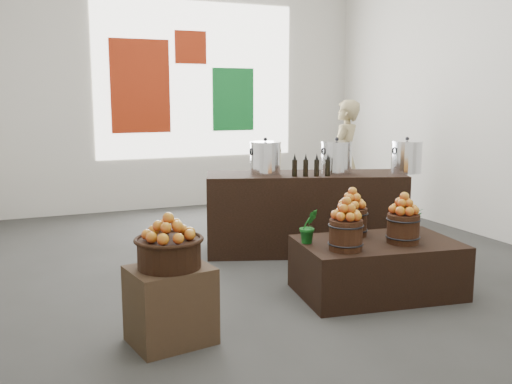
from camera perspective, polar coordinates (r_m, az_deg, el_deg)
name	(u,v)px	position (r m, az deg, el deg)	size (l,w,h in m)	color
ground	(271,265)	(6.06, 1.48, -7.26)	(7.00, 7.00, 0.00)	#343431
back_wall	(178,80)	(9.10, -7.79, 11.03)	(6.00, 0.04, 4.00)	beige
back_opening	(197,80)	(9.17, -5.91, 11.06)	(3.20, 0.02, 2.40)	white
deco_red_left	(140,86)	(8.93, -11.50, 10.32)	(0.90, 0.04, 1.40)	maroon
deco_green_right	(233,99)	(9.35, -2.30, 9.23)	(0.70, 0.04, 1.00)	#106726
deco_red_upper	(191,47)	(9.16, -6.57, 14.18)	(0.50, 0.04, 0.50)	maroon
crate	(171,305)	(4.20, -8.54, -11.10)	(0.56, 0.46, 0.56)	#483222
wicker_basket	(169,253)	(4.08, -8.67, -6.10)	(0.45, 0.45, 0.20)	black
apples_in_basket	(169,227)	(4.03, -8.74, -3.43)	(0.35, 0.35, 0.19)	#A60517
display_table	(377,267)	(5.25, 12.00, -7.39)	(1.39, 0.86, 0.48)	black
apple_bucket_front_left	(346,235)	(4.82, 8.96, -4.26)	(0.28, 0.28, 0.26)	#341B0E
apples_in_bucket_front_left	(346,209)	(4.77, 9.03, -1.66)	(0.21, 0.21, 0.19)	#A60517
apple_bucket_front_right	(403,229)	(5.15, 14.50, -3.56)	(0.28, 0.28, 0.26)	#341B0E
apples_in_bucket_front_right	(404,204)	(5.11, 14.60, -1.12)	(0.21, 0.21, 0.19)	#A60517
apple_bucket_rear	(352,222)	(5.32, 9.55, -2.96)	(0.28, 0.28, 0.26)	#341B0E
apples_in_bucket_rear	(352,198)	(5.28, 9.62, -0.60)	(0.21, 0.21, 0.19)	#A60517
herb_garnish_right	(410,221)	(5.50, 15.12, -2.80)	(0.22, 0.19, 0.25)	#125A1A
herb_garnish_left	(309,226)	(5.00, 5.30, -3.42)	(0.17, 0.13, 0.30)	#125A1A
counter	(305,213)	(6.48, 4.89, -2.08)	(2.20, 0.70, 0.90)	black
stock_pot_left	(265,159)	(6.33, 0.94, 3.35)	(0.34, 0.34, 0.34)	silver
stock_pot_center	(336,158)	(6.44, 8.05, 3.36)	(0.34, 0.34, 0.34)	silver
stock_pot_right	(406,158)	(6.65, 14.81, 3.33)	(0.34, 0.34, 0.34)	silver
oil_cruets	(308,165)	(6.17, 5.26, 2.73)	(0.32, 0.06, 0.25)	black
shopper	(344,160)	(8.30, 8.82, 3.22)	(0.62, 0.41, 1.70)	#9A895E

